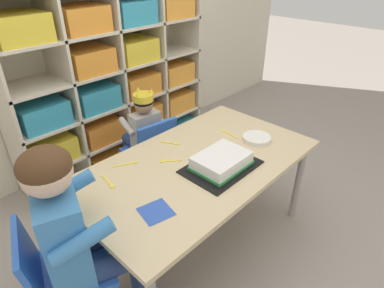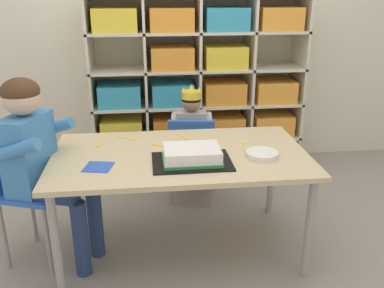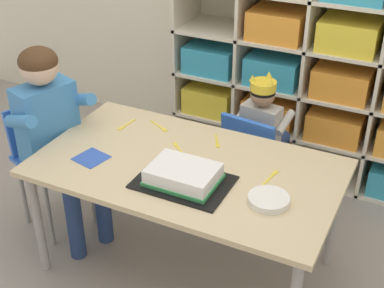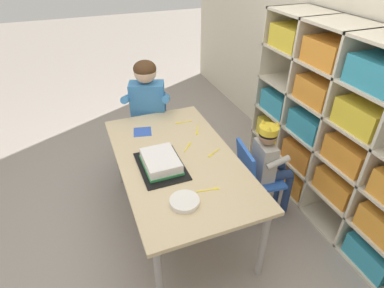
{
  "view_description": "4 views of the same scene",
  "coord_description": "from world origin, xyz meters",
  "px_view_note": "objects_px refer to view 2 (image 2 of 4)",
  "views": [
    {
      "loc": [
        -1.13,
        -1.04,
        1.64
      ],
      "look_at": [
        0.09,
        0.13,
        0.64
      ],
      "focal_mm": 30.42,
      "sensor_mm": 36.0,
      "label": 1
    },
    {
      "loc": [
        -0.18,
        -2.16,
        1.49
      ],
      "look_at": [
        0.08,
        0.11,
        0.62
      ],
      "focal_mm": 39.31,
      "sensor_mm": 36.0,
      "label": 2
    },
    {
      "loc": [
        0.96,
        -1.91,
        1.99
      ],
      "look_at": [
        -0.03,
        0.12,
        0.66
      ],
      "focal_mm": 51.33,
      "sensor_mm": 36.0,
      "label": 3
    },
    {
      "loc": [
        1.7,
        -0.55,
        1.92
      ],
      "look_at": [
        -0.03,
        0.12,
        0.69
      ],
      "focal_mm": 29.51,
      "sensor_mm": 36.0,
      "label": 4
    }
  ],
  "objects_px": {
    "activity_table": "(180,162)",
    "adult_helper_seated": "(40,153)",
    "fork_beside_plate_stack": "(99,143)",
    "fork_scattered_mid_table": "(183,137)",
    "classroom_chair_adult_side": "(26,188)",
    "paper_plate_stack": "(262,154)",
    "classroom_chair_blue": "(191,151)",
    "child_with_crown": "(191,128)",
    "fork_near_cake_tray": "(160,146)",
    "birthday_cake_on_tray": "(192,156)",
    "fork_near_child_seat": "(128,138)",
    "fork_at_table_front_edge": "(244,145)"
  },
  "relations": [
    {
      "from": "activity_table",
      "to": "adult_helper_seated",
      "type": "distance_m",
      "value": 0.75
    },
    {
      "from": "fork_beside_plate_stack",
      "to": "fork_scattered_mid_table",
      "type": "relative_size",
      "value": 1.17
    },
    {
      "from": "activity_table",
      "to": "classroom_chair_adult_side",
      "type": "height_order",
      "value": "classroom_chair_adult_side"
    },
    {
      "from": "paper_plate_stack",
      "to": "fork_beside_plate_stack",
      "type": "distance_m",
      "value": 0.95
    },
    {
      "from": "activity_table",
      "to": "classroom_chair_blue",
      "type": "height_order",
      "value": "classroom_chair_blue"
    },
    {
      "from": "child_with_crown",
      "to": "fork_near_cake_tray",
      "type": "distance_m",
      "value": 0.62
    },
    {
      "from": "birthday_cake_on_tray",
      "to": "fork_near_child_seat",
      "type": "xyz_separation_m",
      "value": [
        -0.34,
        0.4,
        -0.03
      ]
    },
    {
      "from": "fork_at_table_front_edge",
      "to": "fork_scattered_mid_table",
      "type": "bearing_deg",
      "value": -109.36
    },
    {
      "from": "activity_table",
      "to": "fork_at_table_front_edge",
      "type": "distance_m",
      "value": 0.39
    },
    {
      "from": "activity_table",
      "to": "classroom_chair_adult_side",
      "type": "xyz_separation_m",
      "value": [
        -0.85,
        0.02,
        -0.12
      ]
    },
    {
      "from": "classroom_chair_adult_side",
      "to": "fork_at_table_front_edge",
      "type": "bearing_deg",
      "value": -68.02
    },
    {
      "from": "adult_helper_seated",
      "to": "fork_near_child_seat",
      "type": "relative_size",
      "value": 7.88
    },
    {
      "from": "child_with_crown",
      "to": "fork_near_cake_tray",
      "type": "relative_size",
      "value": 8.23
    },
    {
      "from": "fork_beside_plate_stack",
      "to": "fork_scattered_mid_table",
      "type": "distance_m",
      "value": 0.5
    },
    {
      "from": "child_with_crown",
      "to": "fork_scattered_mid_table",
      "type": "xyz_separation_m",
      "value": [
        -0.1,
        -0.42,
        0.09
      ]
    },
    {
      "from": "fork_beside_plate_stack",
      "to": "fork_scattered_mid_table",
      "type": "xyz_separation_m",
      "value": [
        0.5,
        0.05,
        0.0
      ]
    },
    {
      "from": "fork_near_cake_tray",
      "to": "fork_beside_plate_stack",
      "type": "bearing_deg",
      "value": -151.6
    },
    {
      "from": "paper_plate_stack",
      "to": "birthday_cake_on_tray",
      "type": "bearing_deg",
      "value": -175.97
    },
    {
      "from": "fork_scattered_mid_table",
      "to": "classroom_chair_adult_side",
      "type": "bearing_deg",
      "value": 75.61
    },
    {
      "from": "classroom_chair_blue",
      "to": "fork_beside_plate_stack",
      "type": "xyz_separation_m",
      "value": [
        -0.59,
        -0.37,
        0.22
      ]
    },
    {
      "from": "child_with_crown",
      "to": "fork_scattered_mid_table",
      "type": "bearing_deg",
      "value": 83.8
    },
    {
      "from": "birthday_cake_on_tray",
      "to": "fork_beside_plate_stack",
      "type": "bearing_deg",
      "value": 146.64
    },
    {
      "from": "child_with_crown",
      "to": "adult_helper_seated",
      "type": "distance_m",
      "value": 1.14
    },
    {
      "from": "adult_helper_seated",
      "to": "fork_near_cake_tray",
      "type": "distance_m",
      "value": 0.66
    },
    {
      "from": "fork_beside_plate_stack",
      "to": "fork_near_cake_tray",
      "type": "relative_size",
      "value": 1.32
    },
    {
      "from": "fork_beside_plate_stack",
      "to": "fork_at_table_front_edge",
      "type": "relative_size",
      "value": 0.94
    },
    {
      "from": "classroom_chair_blue",
      "to": "adult_helper_seated",
      "type": "relative_size",
      "value": 0.62
    },
    {
      "from": "child_with_crown",
      "to": "birthday_cake_on_tray",
      "type": "distance_m",
      "value": 0.83
    },
    {
      "from": "activity_table",
      "to": "classroom_chair_blue",
      "type": "distance_m",
      "value": 0.61
    },
    {
      "from": "birthday_cake_on_tray",
      "to": "fork_near_cake_tray",
      "type": "height_order",
      "value": "birthday_cake_on_tray"
    },
    {
      "from": "paper_plate_stack",
      "to": "child_with_crown",
      "type": "bearing_deg",
      "value": 110.57
    },
    {
      "from": "fork_beside_plate_stack",
      "to": "fork_near_cake_tray",
      "type": "distance_m",
      "value": 0.36
    },
    {
      "from": "child_with_crown",
      "to": "paper_plate_stack",
      "type": "xyz_separation_m",
      "value": [
        0.29,
        -0.78,
        0.1
      ]
    },
    {
      "from": "fork_beside_plate_stack",
      "to": "fork_near_child_seat",
      "type": "bearing_deg",
      "value": -61.48
    },
    {
      "from": "birthday_cake_on_tray",
      "to": "fork_scattered_mid_table",
      "type": "bearing_deg",
      "value": 91.53
    },
    {
      "from": "child_with_crown",
      "to": "fork_near_child_seat",
      "type": "distance_m",
      "value": 0.6
    },
    {
      "from": "adult_helper_seated",
      "to": "fork_beside_plate_stack",
      "type": "height_order",
      "value": "adult_helper_seated"
    },
    {
      "from": "activity_table",
      "to": "fork_beside_plate_stack",
      "type": "distance_m",
      "value": 0.51
    },
    {
      "from": "birthday_cake_on_tray",
      "to": "activity_table",
      "type": "bearing_deg",
      "value": 110.57
    },
    {
      "from": "adult_helper_seated",
      "to": "paper_plate_stack",
      "type": "bearing_deg",
      "value": -74.89
    },
    {
      "from": "adult_helper_seated",
      "to": "birthday_cake_on_tray",
      "type": "height_order",
      "value": "adult_helper_seated"
    },
    {
      "from": "fork_beside_plate_stack",
      "to": "child_with_crown",
      "type": "bearing_deg",
      "value": -44.43
    },
    {
      "from": "classroom_chair_blue",
      "to": "fork_at_table_front_edge",
      "type": "distance_m",
      "value": 0.6
    },
    {
      "from": "fork_at_table_front_edge",
      "to": "activity_table",
      "type": "bearing_deg",
      "value": -70.43
    },
    {
      "from": "fork_near_cake_tray",
      "to": "fork_at_table_front_edge",
      "type": "distance_m",
      "value": 0.49
    },
    {
      "from": "child_with_crown",
      "to": "fork_at_table_front_edge",
      "type": "relative_size",
      "value": 5.85
    },
    {
      "from": "activity_table",
      "to": "child_with_crown",
      "type": "height_order",
      "value": "child_with_crown"
    },
    {
      "from": "adult_helper_seated",
      "to": "fork_near_cake_tray",
      "type": "height_order",
      "value": "adult_helper_seated"
    },
    {
      "from": "child_with_crown",
      "to": "classroom_chair_adult_side",
      "type": "relative_size",
      "value": 1.2
    },
    {
      "from": "child_with_crown",
      "to": "fork_at_table_front_edge",
      "type": "distance_m",
      "value": 0.65
    }
  ]
}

